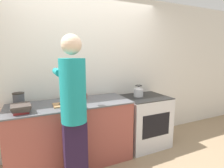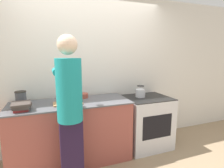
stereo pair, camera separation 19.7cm
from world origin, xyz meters
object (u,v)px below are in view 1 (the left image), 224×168
at_px(knife, 66,104).
at_px(kettle, 138,92).
at_px(canister_jar, 19,100).
at_px(cutting_board, 68,104).
at_px(person, 74,108).
at_px(oven, 144,121).
at_px(bowl_prep, 82,96).

distance_m(knife, kettle, 1.27).
xyz_separation_m(knife, canister_jar, (-0.58, 0.22, 0.07)).
bearing_deg(canister_jar, cutting_board, -18.02).
xyz_separation_m(person, canister_jar, (-0.58, 0.67, -0.00)).
relative_size(cutting_board, canister_jar, 2.14).
xyz_separation_m(oven, bowl_prep, (-1.06, 0.20, 0.51)).
bearing_deg(cutting_board, canister_jar, 161.98).
height_order(knife, canister_jar, canister_jar).
bearing_deg(bowl_prep, canister_jar, -176.08).
height_order(oven, person, person).
distance_m(oven, bowl_prep, 1.20).
height_order(person, cutting_board, person).
xyz_separation_m(cutting_board, kettle, (1.23, 0.12, 0.04)).
bearing_deg(person, bowl_prep, 67.83).
distance_m(oven, cutting_board, 1.42).
relative_size(oven, knife, 4.06).
relative_size(person, kettle, 9.25).
xyz_separation_m(cutting_board, canister_jar, (-0.61, 0.20, 0.08)).
xyz_separation_m(kettle, bowl_prep, (-0.96, 0.14, -0.01)).
xyz_separation_m(person, knife, (0.00, 0.46, -0.07)).
bearing_deg(kettle, person, -154.71).
xyz_separation_m(cutting_board, knife, (-0.03, -0.02, 0.01)).
height_order(person, canister_jar, person).
bearing_deg(bowl_prep, knife, -137.00).
distance_m(cutting_board, knife, 0.03).
bearing_deg(knife, cutting_board, 43.76).
xyz_separation_m(oven, knife, (-1.36, -0.08, 0.50)).
bearing_deg(kettle, bowl_prep, 171.87).
distance_m(knife, canister_jar, 0.63).
relative_size(knife, canister_jar, 1.17).
bearing_deg(oven, bowl_prep, 169.28).
height_order(cutting_board, bowl_prep, bowl_prep).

